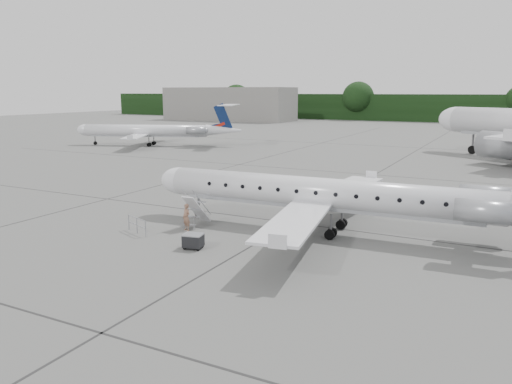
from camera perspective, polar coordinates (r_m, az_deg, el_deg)
The scene contains 9 objects.
ground at distance 27.87m, azimuth 6.92°, elevation -7.08°, with size 320.00×320.00×0.00m, color slate.
treeline at distance 155.17m, azimuth 24.27°, elevation 8.66°, with size 260.00×4.00×8.00m, color black.
terminal_building at distance 156.36m, azimuth -3.09°, elevation 10.02°, with size 40.00×14.00×10.00m, color slate.
main_regional_jet at distance 31.49m, azimuth 7.66°, elevation 1.58°, with size 27.10×19.51×6.95m, color silver, non-canonical shape.
airstair at distance 33.30m, azimuth -6.79°, elevation -2.05°, with size 0.85×2.24×2.18m, color silver, non-canonical shape.
passenger at distance 32.30m, azimuth -7.96°, elevation -2.88°, with size 0.64×0.42×1.77m, color #865D49.
safety_railing at distance 32.36m, azimuth -13.45°, elevation -3.76°, with size 2.20×0.08×1.00m, color #93959B, non-canonical shape.
baggage_cart at distance 28.72m, azimuth -7.19°, elevation -5.56°, with size 1.06×0.86×0.92m, color black, non-canonical shape.
bg_regional_left at distance 84.56m, azimuth -12.56°, elevation 7.52°, with size 26.18×18.85×6.87m, color silver, non-canonical shape.
Camera 1 is at (9.09, -24.83, 8.80)m, focal length 35.00 mm.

